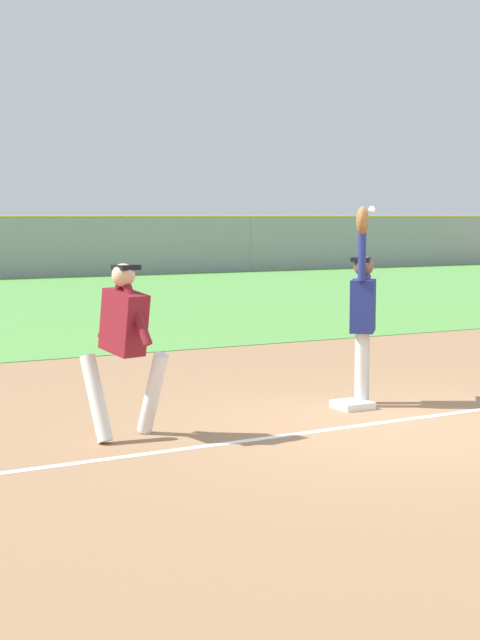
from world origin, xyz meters
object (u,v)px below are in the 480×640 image
Objects in this scene: fielder at (363,309)px; runner at (124,338)px; baseball at (372,210)px; parked_car_silver at (42,254)px; first_base at (353,405)px.

fielder is 3.04m from runner.
runner is 23.24× the size of baseball.
first_base is at bearing -97.45° from parked_car_silver.
fielder is at bearing -8.98° from runner.
fielder is 1.33× the size of runner.
parked_car_silver is at bearing 80.25° from first_base.
first_base is at bearing 67.95° from fielder.
parked_car_silver is at bearing -58.94° from fielder.
parked_car_silver is (4.88, 28.41, 0.63)m from first_base.
runner reaches higher than first_base.
runner is 29.62m from parked_car_silver.
baseball reaches higher than parked_car_silver.
runner is (-3.02, -0.29, -0.12)m from fielder.
first_base is 5.14× the size of baseball.
fielder is at bearing -97.10° from parked_car_silver.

